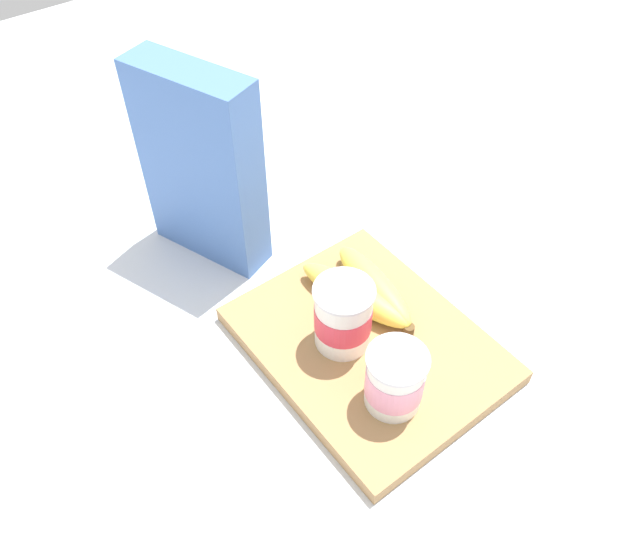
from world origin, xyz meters
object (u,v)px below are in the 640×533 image
at_px(cereal_box, 201,167).
at_px(yogurt_cup_front, 395,380).
at_px(cutting_board, 368,344).
at_px(banana_bunch, 365,290).
at_px(yogurt_cup_back, 343,316).

relative_size(cereal_box, yogurt_cup_front, 3.49).
bearing_deg(yogurt_cup_front, cutting_board, -22.40).
bearing_deg(yogurt_cup_front, banana_bunch, -27.94).
relative_size(cutting_board, yogurt_cup_front, 3.87).
distance_m(yogurt_cup_back, banana_bunch, 0.08).
bearing_deg(cutting_board, yogurt_cup_back, 52.72).
xyz_separation_m(cutting_board, banana_bunch, (0.05, -0.04, 0.03)).
distance_m(cutting_board, banana_bunch, 0.07).
bearing_deg(yogurt_cup_back, yogurt_cup_front, 175.47).
xyz_separation_m(cutting_board, yogurt_cup_back, (0.02, 0.03, 0.06)).
relative_size(yogurt_cup_front, banana_bunch, 0.47).
height_order(cereal_box, banana_bunch, cereal_box).
relative_size(yogurt_cup_back, banana_bunch, 0.54).
bearing_deg(cereal_box, yogurt_cup_back, 166.59).
relative_size(cereal_box, yogurt_cup_back, 3.04).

